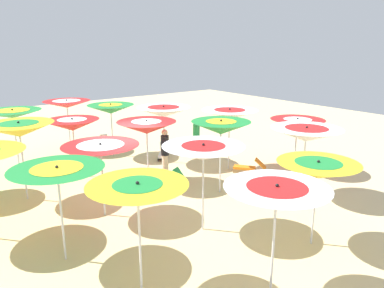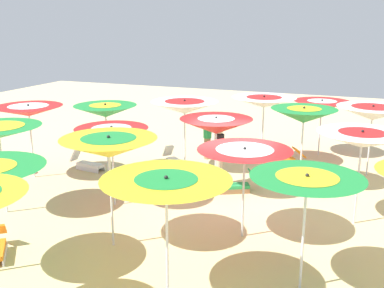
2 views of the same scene
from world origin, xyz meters
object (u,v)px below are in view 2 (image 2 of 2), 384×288
at_px(beachgoer_0, 207,135).
at_px(beach_umbrella_0, 322,105).
at_px(lounger_0, 237,185).
at_px(lounger_1, 174,160).
at_px(beach_umbrella_11, 362,140).
at_px(beachgoer_1, 219,154).
at_px(beach_ball, 29,170).
at_px(beach_umbrella_1, 264,102).
at_px(lounger_2, 88,163).
at_px(beach_umbrella_6, 304,115).
at_px(beach_umbrella_12, 245,156).
at_px(beach_umbrella_8, 112,135).
at_px(beach_umbrella_3, 105,111).
at_px(beach_umbrella_2, 185,107).
at_px(lounger_4, 286,159).
at_px(beach_umbrella_4, 29,111).
at_px(beach_umbrella_7, 216,126).
at_px(beach_umbrella_5, 373,113).
at_px(beach_umbrella_17, 307,185).
at_px(beach_umbrella_13, 109,147).
at_px(beach_umbrella_18, 166,188).

bearing_deg(beachgoer_0, beach_umbrella_0, 121.53).
bearing_deg(lounger_0, beachgoer_0, -83.75).
bearing_deg(lounger_1, beach_umbrella_11, 14.95).
bearing_deg(lounger_0, beachgoer_1, -59.99).
xyz_separation_m(beach_umbrella_11, beach_ball, (0.12, 10.30, -2.04)).
xyz_separation_m(beach_umbrella_1, lounger_2, (-2.79, 5.39, -2.01)).
distance_m(beach_umbrella_6, beach_umbrella_12, 3.93).
relative_size(beach_umbrella_6, beach_umbrella_8, 1.12).
relative_size(beach_umbrella_0, beachgoer_1, 1.16).
bearing_deg(beach_umbrella_8, beach_umbrella_3, 34.99).
height_order(beach_umbrella_2, lounger_4, beach_umbrella_2).
bearing_deg(beach_umbrella_2, beachgoer_1, -122.29).
bearing_deg(beach_umbrella_4, beach_umbrella_6, -75.09).
distance_m(beach_umbrella_1, lounger_4, 2.19).
relative_size(beach_umbrella_3, beach_umbrella_6, 0.94).
bearing_deg(lounger_0, beach_umbrella_6, -175.15).
relative_size(beach_umbrella_7, lounger_1, 2.12).
relative_size(beach_umbrella_1, beach_umbrella_5, 1.04).
distance_m(beach_umbrella_0, lounger_2, 8.73).
xyz_separation_m(beach_umbrella_17, lounger_4, (7.75, 1.70, -1.88)).
bearing_deg(beach_umbrella_4, lounger_1, -53.65).
bearing_deg(beach_umbrella_8, beach_umbrella_12, -98.65).
height_order(beach_umbrella_0, beach_umbrella_2, beach_umbrella_2).
bearing_deg(lounger_0, lounger_1, -59.04).
xyz_separation_m(beach_umbrella_13, beach_umbrella_18, (-1.47, -2.03, -0.14)).
bearing_deg(beach_umbrella_12, beach_umbrella_17, -136.84).
bearing_deg(beach_umbrella_12, lounger_0, 18.82).
distance_m(beach_umbrella_4, lounger_2, 2.64).
bearing_deg(beach_ball, lounger_0, -82.52).
xyz_separation_m(beach_umbrella_2, beach_umbrella_6, (-0.34, -3.93, 0.08)).
bearing_deg(beach_umbrella_3, beach_umbrella_5, -70.11).
xyz_separation_m(beach_umbrella_4, beach_umbrella_12, (-1.67, -7.47, -0.22)).
distance_m(beach_umbrella_11, lounger_4, 5.33).
bearing_deg(beach_umbrella_12, beach_umbrella_18, 168.93).
bearing_deg(beach_umbrella_7, beach_umbrella_18, -170.47).
bearing_deg(beach_umbrella_1, lounger_2, 117.31).
bearing_deg(beach_ball, beach_umbrella_11, -90.69).
height_order(lounger_0, lounger_2, lounger_2).
relative_size(beach_umbrella_11, lounger_1, 2.20).
relative_size(beach_umbrella_2, beach_umbrella_3, 1.03).
bearing_deg(beach_umbrella_6, beach_umbrella_13, 148.04).
height_order(beach_umbrella_0, beach_umbrella_18, beach_umbrella_18).
bearing_deg(beach_umbrella_0, beach_umbrella_2, 130.93).
distance_m(beach_umbrella_11, beachgoer_0, 6.78).
height_order(beach_umbrella_12, beachgoer_1, beach_umbrella_12).
bearing_deg(beach_umbrella_1, beachgoer_1, 163.30).
relative_size(beach_umbrella_8, lounger_1, 2.05).
bearing_deg(lounger_4, beach_ball, -7.56).
height_order(beach_umbrella_5, beach_umbrella_11, beach_umbrella_11).
xyz_separation_m(lounger_0, beach_ball, (-0.91, 6.93, -0.08)).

